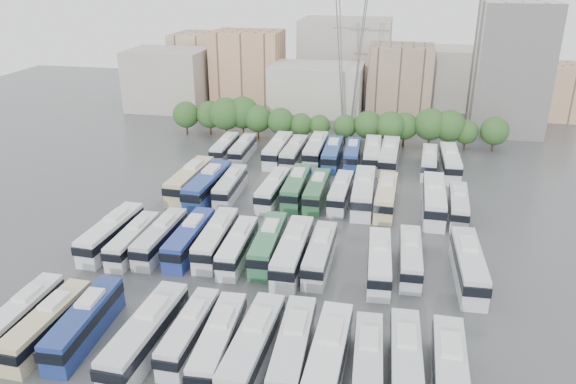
% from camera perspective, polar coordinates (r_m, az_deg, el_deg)
% --- Properties ---
extents(ground, '(220.00, 220.00, 0.00)m').
position_cam_1_polar(ground, '(72.58, 0.23, -4.82)').
color(ground, '#424447').
rests_on(ground, ground).
extents(tree_line, '(65.54, 8.04, 8.23)m').
position_cam_1_polar(tree_line, '(110.20, 3.83, 7.19)').
color(tree_line, black).
rests_on(tree_line, ground).
extents(city_buildings, '(102.00, 35.00, 20.00)m').
position_cam_1_polar(city_buildings, '(138.94, 3.11, 11.91)').
color(city_buildings, '#9E998E').
rests_on(city_buildings, ground).
extents(apartment_tower, '(14.00, 14.00, 26.00)m').
position_cam_1_polar(apartment_tower, '(124.77, 21.72, 11.58)').
color(apartment_tower, silver).
rests_on(apartment_tower, ground).
extents(electricity_pylon, '(9.00, 6.91, 33.83)m').
position_cam_1_polar(electricity_pylon, '(114.68, 6.36, 15.02)').
color(electricity_pylon, slate).
rests_on(electricity_pylon, ground).
extents(bus_r0_s0, '(2.50, 11.33, 3.55)m').
position_cam_1_polar(bus_r0_s0, '(60.84, -25.46, -11.23)').
color(bus_r0_s0, silver).
rests_on(bus_r0_s0, ground).
extents(bus_r0_s1, '(2.92, 11.69, 3.64)m').
position_cam_1_polar(bus_r0_s1, '(58.44, -23.22, -12.22)').
color(bus_r0_s1, '#C3B886').
rests_on(bus_r0_s1, ground).
extents(bus_r0_s2, '(3.07, 12.04, 3.75)m').
position_cam_1_polar(bus_r0_s2, '(57.36, -19.95, -12.32)').
color(bus_r0_s2, navy).
rests_on(bus_r0_s2, ground).
extents(bus_r0_s4, '(3.39, 13.18, 4.10)m').
position_cam_1_polar(bus_r0_s4, '(53.84, -14.22, -13.84)').
color(bus_r0_s4, silver).
rests_on(bus_r0_s4, ground).
extents(bus_r0_s5, '(2.50, 10.91, 3.41)m').
position_cam_1_polar(bus_r0_s5, '(54.00, -9.98, -13.75)').
color(bus_r0_s5, silver).
rests_on(bus_r0_s5, ground).
extents(bus_r0_s6, '(3.10, 11.88, 3.69)m').
position_cam_1_polar(bus_r0_s6, '(52.16, -7.04, -14.84)').
color(bus_r0_s6, silver).
rests_on(bus_r0_s6, ground).
extents(bus_r0_s7, '(3.25, 12.83, 4.00)m').
position_cam_1_polar(bus_r0_s7, '(51.04, -3.59, -15.44)').
color(bus_r0_s7, silver).
rests_on(bus_r0_s7, ground).
extents(bus_r0_s8, '(3.15, 12.44, 3.87)m').
position_cam_1_polar(bus_r0_s8, '(50.80, 0.51, -15.68)').
color(bus_r0_s8, silver).
rests_on(bus_r0_s8, ground).
extents(bus_r0_s9, '(3.07, 12.93, 4.04)m').
position_cam_1_polar(bus_r0_s9, '(49.71, 4.06, -16.62)').
color(bus_r0_s9, white).
rests_on(bus_r0_s9, ground).
extents(bus_r0_s10, '(3.03, 11.45, 3.56)m').
position_cam_1_polar(bus_r0_s10, '(49.97, 8.10, -16.94)').
color(bus_r0_s10, silver).
rests_on(bus_r0_s10, ground).
extents(bus_r0_s11, '(3.03, 12.02, 3.75)m').
position_cam_1_polar(bus_r0_s11, '(50.48, 11.86, -16.64)').
color(bus_r0_s11, silver).
rests_on(bus_r0_s11, ground).
extents(bus_r0_s12, '(2.88, 12.41, 3.88)m').
position_cam_1_polar(bus_r0_s12, '(50.12, 16.10, -17.35)').
color(bus_r0_s12, silver).
rests_on(bus_r0_s12, ground).
extents(bus_r1_s0, '(3.25, 12.56, 3.91)m').
position_cam_1_polar(bus_r1_s0, '(73.37, -17.51, -3.96)').
color(bus_r1_s0, silver).
rests_on(bus_r1_s0, ground).
extents(bus_r1_s1, '(2.43, 11.10, 3.48)m').
position_cam_1_polar(bus_r1_s1, '(71.34, -15.43, -4.67)').
color(bus_r1_s1, silver).
rests_on(bus_r1_s1, ground).
extents(bus_r1_s2, '(2.80, 11.73, 3.67)m').
position_cam_1_polar(bus_r1_s2, '(70.89, -12.84, -4.50)').
color(bus_r1_s2, silver).
rests_on(bus_r1_s2, ground).
extents(bus_r1_s3, '(2.69, 12.14, 3.81)m').
position_cam_1_polar(bus_r1_s3, '(69.82, -9.94, -4.63)').
color(bus_r1_s3, navy).
rests_on(bus_r1_s3, ground).
extents(bus_r1_s4, '(3.05, 12.26, 3.82)m').
position_cam_1_polar(bus_r1_s4, '(69.28, -7.32, -4.68)').
color(bus_r1_s4, silver).
rests_on(bus_r1_s4, ground).
extents(bus_r1_s5, '(2.73, 11.43, 3.57)m').
position_cam_1_polar(bus_r1_s5, '(67.43, -5.13, -5.50)').
color(bus_r1_s5, white).
rests_on(bus_r1_s5, ground).
extents(bus_r1_s6, '(3.06, 12.18, 3.80)m').
position_cam_1_polar(bus_r1_s6, '(67.62, -2.01, -5.23)').
color(bus_r1_s6, '#317249').
rests_on(bus_r1_s6, ground).
extents(bus_r1_s7, '(2.89, 13.15, 4.12)m').
position_cam_1_polar(bus_r1_s7, '(65.44, 0.49, -6.06)').
color(bus_r1_s7, silver).
rests_on(bus_r1_s7, ground).
extents(bus_r1_s8, '(2.64, 11.74, 3.68)m').
position_cam_1_polar(bus_r1_s8, '(65.62, 3.28, -6.23)').
color(bus_r1_s8, silver).
rests_on(bus_r1_s8, ground).
extents(bus_r1_s10, '(3.17, 11.90, 3.70)m').
position_cam_1_polar(bus_r1_s10, '(64.69, 9.26, -6.96)').
color(bus_r1_s10, white).
rests_on(bus_r1_s10, ground).
extents(bus_r1_s11, '(2.69, 11.35, 3.55)m').
position_cam_1_polar(bus_r1_s11, '(66.44, 12.32, -6.44)').
color(bus_r1_s11, silver).
rests_on(bus_r1_s11, ground).
extents(bus_r1_s13, '(3.30, 13.09, 4.08)m').
position_cam_1_polar(bus_r1_s13, '(65.92, 17.85, -7.05)').
color(bus_r1_s13, silver).
rests_on(bus_r1_s13, ground).
extents(bus_r2_s1, '(3.41, 13.60, 4.24)m').
position_cam_1_polar(bus_r2_s1, '(87.49, -9.90, 1.23)').
color(bus_r2_s1, '#CABD8B').
rests_on(bus_r2_s1, ground).
extents(bus_r2_s2, '(3.49, 13.78, 4.29)m').
position_cam_1_polar(bus_r2_s2, '(85.04, -8.13, 0.73)').
color(bus_r2_s2, navy).
rests_on(bus_r2_s2, ground).
extents(bus_r2_s3, '(2.78, 11.63, 3.63)m').
position_cam_1_polar(bus_r2_s3, '(85.20, -5.87, 0.66)').
color(bus_r2_s3, silver).
rests_on(bus_r2_s3, ground).
extents(bus_r2_s5, '(3.10, 11.92, 3.71)m').
position_cam_1_polar(bus_r2_s5, '(83.36, -1.51, 0.29)').
color(bus_r2_s5, silver).
rests_on(bus_r2_s5, ground).
extents(bus_r2_s6, '(2.84, 12.48, 3.91)m').
position_cam_1_polar(bus_r2_s6, '(83.99, 0.86, 0.55)').
color(bus_r2_s6, '#2E6C42').
rests_on(bus_r2_s6, ground).
extents(bus_r2_s7, '(2.60, 11.69, 3.66)m').
position_cam_1_polar(bus_r2_s7, '(83.03, 2.96, 0.16)').
color(bus_r2_s7, '#2A6338').
rests_on(bus_r2_s7, ground).
extents(bus_r2_s8, '(2.78, 11.50, 3.59)m').
position_cam_1_polar(bus_r2_s8, '(82.85, 5.38, 0.01)').
color(bus_r2_s8, silver).
rests_on(bus_r2_s8, ground).
extents(bus_r2_s9, '(3.27, 13.64, 4.26)m').
position_cam_1_polar(bus_r2_s9, '(82.51, 7.67, 0.05)').
color(bus_r2_s9, silver).
rests_on(bus_r2_s9, ground).
extents(bus_r2_s10, '(3.04, 12.49, 3.90)m').
position_cam_1_polar(bus_r2_s10, '(81.96, 9.93, -0.38)').
color(bus_r2_s10, beige).
rests_on(bus_r2_s10, ground).
extents(bus_r2_s12, '(3.14, 13.72, 4.29)m').
position_cam_1_polar(bus_r2_s12, '(81.71, 14.61, -0.72)').
color(bus_r2_s12, white).
rests_on(bus_r2_s12, ground).
extents(bus_r2_s13, '(2.97, 11.49, 3.57)m').
position_cam_1_polar(bus_r2_s13, '(81.68, 16.93, -1.26)').
color(bus_r2_s13, silver).
rests_on(bus_r2_s13, ground).
extents(bus_r3_s1, '(2.65, 11.33, 3.54)m').
position_cam_1_polar(bus_r3_s1, '(103.01, -6.43, 4.50)').
color(bus_r3_s1, silver).
rests_on(bus_r3_s1, ground).
extents(bus_r3_s2, '(2.66, 11.34, 3.55)m').
position_cam_1_polar(bus_r3_s2, '(101.81, -4.60, 4.36)').
color(bus_r3_s2, silver).
rests_on(bus_r3_s2, ground).
extents(bus_r3_s4, '(3.00, 12.96, 4.05)m').
position_cam_1_polar(bus_r3_s4, '(100.50, -1.04, 4.33)').
color(bus_r3_s4, silver).
rests_on(bus_r3_s4, ground).
extents(bus_r3_s5, '(2.99, 12.46, 3.89)m').
position_cam_1_polar(bus_r3_s5, '(99.12, 0.63, 4.03)').
color(bus_r3_s5, silver).
rests_on(bus_r3_s5, ground).
extents(bus_r3_s6, '(2.86, 13.01, 4.08)m').
position_cam_1_polar(bus_r3_s6, '(100.47, 2.84, 4.31)').
color(bus_r3_s6, silver).
rests_on(bus_r3_s6, ground).
extents(bus_r3_s7, '(2.87, 12.38, 3.87)m').
position_cam_1_polar(bus_r3_s7, '(99.01, 4.54, 3.93)').
color(bus_r3_s7, navy).
rests_on(bus_r3_s7, ground).
extents(bus_r3_s8, '(2.80, 11.45, 3.57)m').
position_cam_1_polar(bus_r3_s8, '(99.69, 6.55, 3.89)').
color(bus_r3_s8, navy).
rests_on(bus_r3_s8, ground).
extents(bus_r3_s9, '(3.18, 13.00, 4.05)m').
position_cam_1_polar(bus_r3_s9, '(99.34, 8.56, 3.86)').
color(bus_r3_s9, silver).
rests_on(bus_r3_s9, ground).
extents(bus_r3_s10, '(3.33, 13.58, 4.24)m').
position_cam_1_polar(bus_r3_s10, '(98.32, 10.25, 3.61)').
color(bus_r3_s10, silver).
rests_on(bus_r3_s10, ground).
extents(bus_r3_s12, '(3.05, 11.66, 3.63)m').
position_cam_1_polar(bus_r3_s12, '(98.00, 14.13, 3.03)').
color(bus_r3_s12, silver).
rests_on(bus_r3_s12, ground).
extents(bus_r3_s13, '(3.07, 12.82, 4.00)m').
position_cam_1_polar(bus_r3_s13, '(98.04, 16.14, 2.94)').
color(bus_r3_s13, silver).
rests_on(bus_r3_s13, ground).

